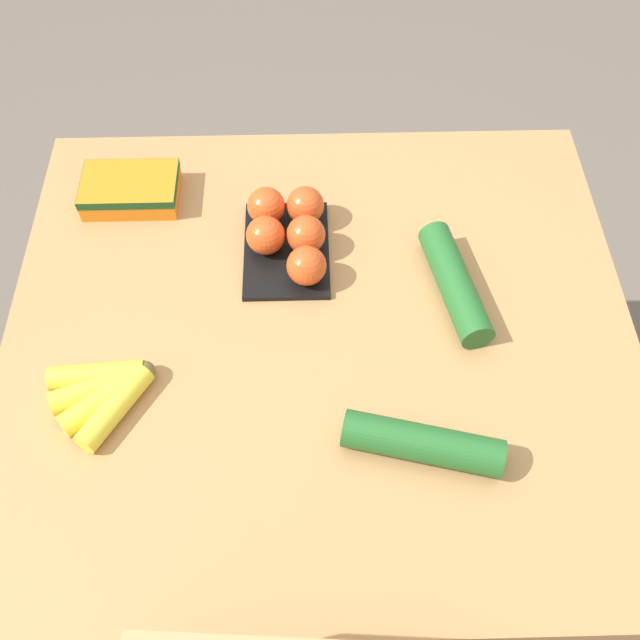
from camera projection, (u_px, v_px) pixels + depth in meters
ground_plane at (320, 509)px, 1.85m from camera, size 12.00×12.00×0.00m
dining_table at (320, 369)px, 1.31m from camera, size 1.03×0.95×0.78m
banana_bunch at (105, 391)px, 1.13m from camera, size 0.16×0.15×0.04m
tomato_pack at (289, 233)px, 1.29m from camera, size 0.15×0.22×0.08m
carrot_bag at (130, 188)px, 1.37m from camera, size 0.17×0.11×0.05m
cucumber_near at (422, 443)px, 1.07m from camera, size 0.24×0.11×0.06m
cucumber_far at (455, 283)px, 1.24m from camera, size 0.10×0.24×0.06m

